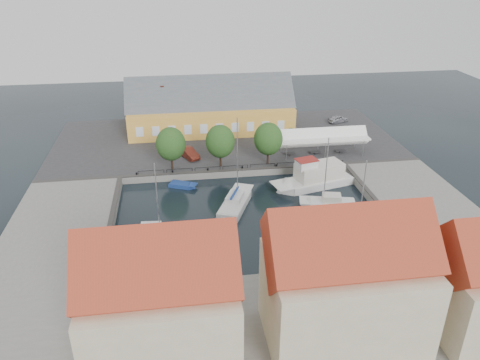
{
  "coord_description": "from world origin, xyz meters",
  "views": [
    {
      "loc": [
        -8.1,
        -50.17,
        29.02
      ],
      "look_at": [
        0.0,
        6.0,
        1.5
      ],
      "focal_mm": 35.0,
      "sensor_mm": 36.0,
      "label": 1
    }
  ],
  "objects_px": {
    "car_red": "(188,153)",
    "trawler": "(315,179)",
    "launch_nw": "(183,186)",
    "car_silver": "(338,119)",
    "east_boat_c": "(361,235)",
    "center_sailboat": "(236,204)",
    "warehouse": "(207,110)",
    "launch_sw": "(136,278)",
    "east_boat_b": "(329,204)",
    "west_boat_c": "(154,235)",
    "tent_canopy": "(323,138)"
  },
  "relations": [
    {
      "from": "launch_sw",
      "to": "launch_nw",
      "type": "height_order",
      "value": "launch_sw"
    },
    {
      "from": "car_red",
      "to": "west_boat_c",
      "type": "bearing_deg",
      "value": -130.68
    },
    {
      "from": "trawler",
      "to": "east_boat_c",
      "type": "bearing_deg",
      "value": -83.93
    },
    {
      "from": "warehouse",
      "to": "east_boat_c",
      "type": "xyz_separation_m",
      "value": [
        14.49,
        -35.93,
        -4.17
      ]
    },
    {
      "from": "car_red",
      "to": "launch_nw",
      "type": "height_order",
      "value": "car_red"
    },
    {
      "from": "tent_canopy",
      "to": "east_boat_b",
      "type": "xyz_separation_m",
      "value": [
        -3.44,
        -14.61,
        -3.42
      ]
    },
    {
      "from": "tent_canopy",
      "to": "launch_sw",
      "type": "xyz_separation_m",
      "value": [
        -26.94,
        -26.26,
        -3.59
      ]
    },
    {
      "from": "west_boat_c",
      "to": "launch_sw",
      "type": "xyz_separation_m",
      "value": [
        -1.6,
        -7.49,
        -0.17
      ]
    },
    {
      "from": "center_sailboat",
      "to": "west_boat_c",
      "type": "distance_m",
      "value": 11.72
    },
    {
      "from": "car_red",
      "to": "trawler",
      "type": "distance_m",
      "value": 19.79
    },
    {
      "from": "car_red",
      "to": "trawler",
      "type": "xyz_separation_m",
      "value": [
        16.97,
        -10.15,
        -0.74
      ]
    },
    {
      "from": "center_sailboat",
      "to": "launch_sw",
      "type": "relative_size",
      "value": 2.42
    },
    {
      "from": "west_boat_c",
      "to": "launch_sw",
      "type": "distance_m",
      "value": 7.66
    },
    {
      "from": "launch_nw",
      "to": "trawler",
      "type": "bearing_deg",
      "value": -7.08
    },
    {
      "from": "warehouse",
      "to": "trawler",
      "type": "xyz_separation_m",
      "value": [
        13.06,
        -22.51,
        -3.41
      ]
    },
    {
      "from": "car_silver",
      "to": "east_boat_b",
      "type": "distance_m",
      "value": 30.72
    },
    {
      "from": "car_red",
      "to": "trawler",
      "type": "height_order",
      "value": "trawler"
    },
    {
      "from": "warehouse",
      "to": "launch_sw",
      "type": "relative_size",
      "value": 5.72
    },
    {
      "from": "warehouse",
      "to": "car_silver",
      "type": "relative_size",
      "value": 7.31
    },
    {
      "from": "center_sailboat",
      "to": "east_boat_b",
      "type": "height_order",
      "value": "center_sailboat"
    },
    {
      "from": "tent_canopy",
      "to": "warehouse",
      "type": "bearing_deg",
      "value": 140.14
    },
    {
      "from": "car_silver",
      "to": "east_boat_c",
      "type": "relative_size",
      "value": 0.4
    },
    {
      "from": "east_boat_c",
      "to": "west_boat_c",
      "type": "distance_m",
      "value": 23.47
    },
    {
      "from": "car_silver",
      "to": "center_sailboat",
      "type": "bearing_deg",
      "value": 120.47
    },
    {
      "from": "tent_canopy",
      "to": "launch_nw",
      "type": "xyz_separation_m",
      "value": [
        -21.71,
        -6.4,
        -3.59
      ]
    },
    {
      "from": "car_silver",
      "to": "launch_nw",
      "type": "bearing_deg",
      "value": 105.55
    },
    {
      "from": "center_sailboat",
      "to": "trawler",
      "type": "bearing_deg",
      "value": 20.05
    },
    {
      "from": "east_boat_b",
      "to": "west_boat_c",
      "type": "bearing_deg",
      "value": -169.25
    },
    {
      "from": "car_red",
      "to": "center_sailboat",
      "type": "distance_m",
      "value": 15.42
    },
    {
      "from": "trawler",
      "to": "east_boat_b",
      "type": "relative_size",
      "value": 1.22
    },
    {
      "from": "car_red",
      "to": "east_boat_c",
      "type": "bearing_deg",
      "value": -79.29
    },
    {
      "from": "east_boat_c",
      "to": "west_boat_c",
      "type": "xyz_separation_m",
      "value": [
        -23.24,
        3.3,
        0.0
      ]
    },
    {
      "from": "east_boat_c",
      "to": "west_boat_c",
      "type": "relative_size",
      "value": 1.0
    },
    {
      "from": "center_sailboat",
      "to": "launch_sw",
      "type": "xyz_separation_m",
      "value": [
        -11.75,
        -13.35,
        -0.27
      ]
    },
    {
      "from": "tent_canopy",
      "to": "west_boat_c",
      "type": "height_order",
      "value": "west_boat_c"
    },
    {
      "from": "east_boat_c",
      "to": "launch_sw",
      "type": "height_order",
      "value": "east_boat_c"
    },
    {
      "from": "trawler",
      "to": "launch_nw",
      "type": "relative_size",
      "value": 2.94
    },
    {
      "from": "car_red",
      "to": "trawler",
      "type": "relative_size",
      "value": 0.38
    },
    {
      "from": "center_sailboat",
      "to": "west_boat_c",
      "type": "xyz_separation_m",
      "value": [
        -10.15,
        -5.86,
        -0.1
      ]
    },
    {
      "from": "tent_canopy",
      "to": "launch_sw",
      "type": "distance_m",
      "value": 37.8
    },
    {
      "from": "center_sailboat",
      "to": "west_boat_c",
      "type": "relative_size",
      "value": 1.24
    },
    {
      "from": "trawler",
      "to": "center_sailboat",
      "type": "bearing_deg",
      "value": -159.95
    },
    {
      "from": "tent_canopy",
      "to": "trawler",
      "type": "relative_size",
      "value": 1.16
    },
    {
      "from": "car_silver",
      "to": "east_boat_c",
      "type": "height_order",
      "value": "east_boat_c"
    },
    {
      "from": "warehouse",
      "to": "car_red",
      "type": "relative_size",
      "value": 6.18
    },
    {
      "from": "east_boat_b",
      "to": "west_boat_c",
      "type": "distance_m",
      "value": 22.29
    },
    {
      "from": "tent_canopy",
      "to": "car_red",
      "type": "height_order",
      "value": "tent_canopy"
    },
    {
      "from": "car_silver",
      "to": "center_sailboat",
      "type": "distance_m",
      "value": 35.26
    },
    {
      "from": "warehouse",
      "to": "launch_sw",
      "type": "distance_m",
      "value": 41.66
    },
    {
      "from": "tent_canopy",
      "to": "west_boat_c",
      "type": "distance_m",
      "value": 31.72
    }
  ]
}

